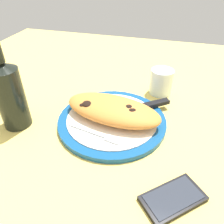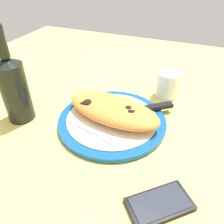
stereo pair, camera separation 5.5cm
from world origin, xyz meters
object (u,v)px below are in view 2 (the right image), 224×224
Objects in this scene: fork at (96,133)px; knife at (146,109)px; water_glass at (167,86)px; calzone at (114,110)px; smartphone at (160,204)px; wine_bottle at (14,88)px; plate at (112,120)px.

fork is 17.13cm from knife.
knife is 13.58cm from water_glass.
calzone is 2.13× the size of smartphone.
wine_bottle reaches higher than calzone.
wine_bottle is at bearing -142.99° from water_glass.
wine_bottle reaches higher than fork.
calzone is 1.43× the size of knife.
water_glass is at bearing 75.02° from knife.
plate is at bearing 80.83° from fork.
fork is at bearing -121.60° from knife.
plate is 10.48cm from knife.
fork is 1.81× the size of water_glass.
smartphone is 1.61× the size of water_glass.
plate is at bearing 16.24° from wine_bottle.
water_glass reaches higher than knife.
smartphone is at bearing -32.71° from fork.
calzone is 1.89× the size of fork.
calzone is at bearing -119.35° from water_glass.
fork is at bearing -114.28° from water_glass.
smartphone is 0.52× the size of wine_bottle.
water_glass reaches higher than plate.
knife is at bearing 23.49° from wine_bottle.
fork is (-1.24, -7.66, 1.10)cm from plate.
fork reaches higher than smartphone.
water_glass is at bearing 99.07° from smartphone.
calzone is at bearing 17.21° from wine_bottle.
knife is 28.48cm from smartphone.
water_glass is (10.92, 19.42, -0.53)cm from calzone.
fork is at bearing -0.99° from wine_bottle.
knife is at bearing 58.40° from fork.
plate is 26.43cm from smartphone.
plate is at bearing 131.67° from smartphone.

